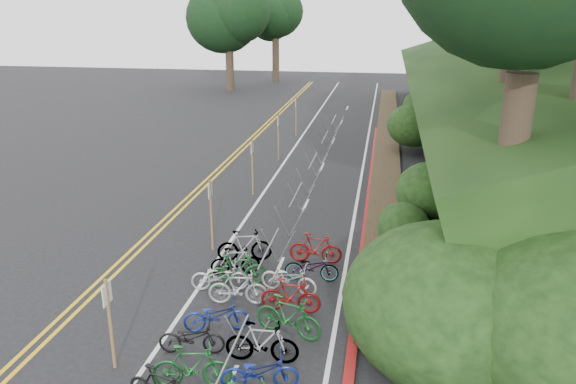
% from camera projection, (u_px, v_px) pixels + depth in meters
% --- Properties ---
extents(ground, '(120.00, 120.00, 0.00)m').
position_uv_depth(ground, '(134.00, 326.00, 14.70)').
color(ground, black).
rests_on(ground, ground).
extents(road_markings, '(7.47, 80.00, 0.01)m').
position_uv_depth(road_markings, '(249.00, 201.00, 24.03)').
color(road_markings, gold).
rests_on(road_markings, ground).
extents(red_curb, '(0.25, 28.00, 0.10)m').
position_uv_depth(red_curb, '(370.00, 193.00, 24.97)').
color(red_curb, maroon).
rests_on(red_curb, ground).
extents(embankment, '(14.30, 48.14, 9.11)m').
position_uv_depth(embankment, '(515.00, 113.00, 29.57)').
color(embankment, black).
rests_on(embankment, ground).
extents(bike_rack_front, '(1.10, 2.86, 1.08)m').
position_uv_depth(bike_rack_front, '(232.00, 361.00, 11.90)').
color(bike_rack_front, gray).
rests_on(bike_rack_front, ground).
extents(bike_racks_rest, '(1.14, 23.00, 1.17)m').
position_uv_depth(bike_racks_rest, '(313.00, 167.00, 26.09)').
color(bike_racks_rest, gray).
rests_on(bike_racks_rest, ground).
extents(signpost_near, '(0.08, 0.40, 2.26)m').
position_uv_depth(signpost_near, '(110.00, 318.00, 12.59)').
color(signpost_near, brown).
rests_on(signpost_near, ground).
extents(signposts_rest, '(0.08, 18.40, 2.50)m').
position_uv_depth(signposts_rest, '(267.00, 147.00, 27.23)').
color(signposts_rest, brown).
rests_on(signposts_rest, ground).
extents(bike_front, '(0.92, 1.77, 0.89)m').
position_uv_depth(bike_front, '(220.00, 276.00, 16.43)').
color(bike_front, '#9E9EA3').
rests_on(bike_front, ground).
extents(bike_valet, '(3.16, 9.36, 1.10)m').
position_uv_depth(bike_valet, '(253.00, 305.00, 14.74)').
color(bike_valet, black).
rests_on(bike_valet, ground).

